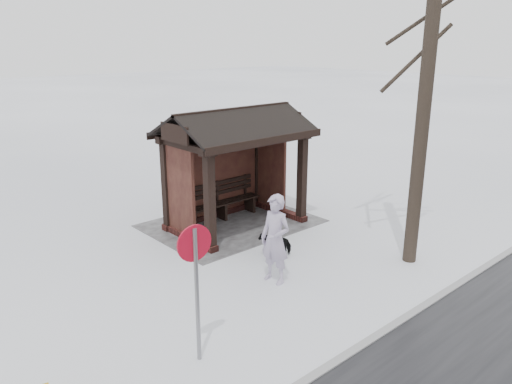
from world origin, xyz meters
TOP-DOWN VIEW (x-y plane):
  - ground at (0.00, 0.00)m, footprint 120.00×120.00m
  - kerb at (0.00, 5.50)m, footprint 120.00×0.15m
  - trampled_patch at (0.00, -0.20)m, footprint 4.20×3.20m
  - bus_shelter at (0.00, -0.16)m, footprint 3.60×2.40m
  - pedestrian at (1.41, 2.94)m, footprint 0.53×0.72m
  - dog at (0.59, 2.10)m, footprint 0.78×0.52m
  - road_sign at (4.06, 4.03)m, footprint 0.56×0.10m

SIDE VIEW (x-z plane):
  - ground at x=0.00m, z-range 0.00..0.00m
  - trampled_patch at x=0.00m, z-range 0.00..0.02m
  - kerb at x=0.00m, z-range -0.02..0.04m
  - dog at x=0.59m, z-range 0.00..0.60m
  - pedestrian at x=1.41m, z-range 0.00..1.82m
  - road_sign at x=4.06m, z-range 0.50..2.68m
  - bus_shelter at x=0.00m, z-range 0.62..3.71m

